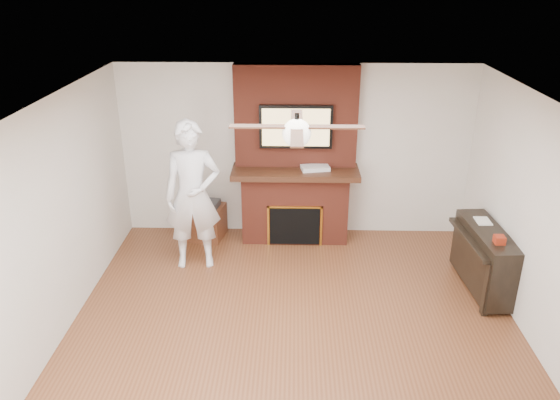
{
  "coord_description": "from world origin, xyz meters",
  "views": [
    {
      "loc": [
        -0.03,
        -4.72,
        3.7
      ],
      "look_at": [
        -0.17,
        0.9,
        1.28
      ],
      "focal_mm": 35.0,
      "sensor_mm": 36.0,
      "label": 1
    }
  ],
  "objects_px": {
    "fireplace": "(295,173)",
    "piano": "(484,258)",
    "person": "(193,196)",
    "side_table": "(206,220)"
  },
  "relations": [
    {
      "from": "fireplace",
      "to": "person",
      "type": "height_order",
      "value": "fireplace"
    },
    {
      "from": "fireplace",
      "to": "person",
      "type": "bearing_deg",
      "value": -146.86
    },
    {
      "from": "person",
      "to": "piano",
      "type": "distance_m",
      "value": 3.7
    },
    {
      "from": "piano",
      "to": "person",
      "type": "bearing_deg",
      "value": 167.69
    },
    {
      "from": "person",
      "to": "piano",
      "type": "xyz_separation_m",
      "value": [
        3.62,
        -0.54,
        -0.55
      ]
    },
    {
      "from": "fireplace",
      "to": "piano",
      "type": "bearing_deg",
      "value": -31.2
    },
    {
      "from": "piano",
      "to": "fireplace",
      "type": "bearing_deg",
      "value": 144.91
    },
    {
      "from": "side_table",
      "to": "person",
      "type": "bearing_deg",
      "value": -80.74
    },
    {
      "from": "fireplace",
      "to": "piano",
      "type": "relative_size",
      "value": 1.99
    },
    {
      "from": "fireplace",
      "to": "side_table",
      "type": "distance_m",
      "value": 1.5
    }
  ]
}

